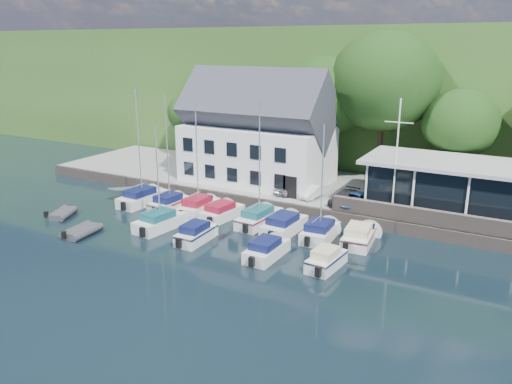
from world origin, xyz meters
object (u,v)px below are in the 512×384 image
Objects in this scene: flagpole at (396,157)px; boat_r1_7 at (359,234)px; car_dgrey at (344,198)px; boat_r2_2 at (196,232)px; car_white at (313,191)px; boat_r2_1 at (157,172)px; club_pavilion at (446,185)px; car_blue at (355,199)px; boat_r2_4 at (326,258)px; boat_r1_4 at (259,170)px; harbor_building at (257,137)px; boat_r1_2 at (197,160)px; boat_r1_1 at (168,159)px; dinghy_1 at (81,230)px; boat_r1_6 at (322,181)px; car_silver at (287,186)px; dinghy_0 at (63,212)px; boat_r2_3 at (267,248)px; boat_r1_5 at (284,223)px; boat_r1_0 at (139,154)px; boat_r1_3 at (222,210)px.

flagpole is 1.52× the size of boat_r1_7.
car_dgrey is 0.71× the size of boat_r2_2.
car_white is 0.35× the size of boat_r2_1.
club_pavilion reaches higher than car_blue.
car_dgrey is at bearing 174.27° from flagpole.
boat_r2_1 is 14.80m from boat_r2_4.
flagpole reaches higher than boat_r1_4.
boat_r1_4 is at bearing 174.34° from boat_r1_7.
harbor_building is 1.52× the size of boat_r1_2.
club_pavilion is at bearing 74.44° from boat_r2_4.
boat_r1_2 is at bearing 174.73° from boat_r1_7.
boat_r1_7 is at bearing 5.62° from boat_r1_1.
club_pavilion is at bearing 29.89° from dinghy_1.
boat_r1_4 is 1.02× the size of boat_r1_6.
car_silver is at bearing -171.33° from club_pavilion.
harbor_building reaches higher than dinghy_0.
boat_r1_6 is (5.52, -0.56, -0.08)m from boat_r1_4.
boat_r2_1 is 5.70m from boat_r2_2.
boat_r2_2 is at bearing -179.54° from boat_r2_3.
harbor_building reaches higher than boat_r1_5.
flagpole reaches higher than boat_r1_2.
boat_r1_0 is 20.74m from boat_r2_4.
club_pavilion is at bearing 3.48° from dinghy_0.
car_white is 12.57m from boat_r2_4.
car_blue is 16.37m from boat_r1_1.
boat_r2_4 is 1.49× the size of dinghy_1.
boat_r1_5 is 4.98m from boat_r2_3.
boat_r1_4 is (-5.17, -5.63, 3.07)m from car_dgrey.
harbor_building is 12.99m from boat_r1_5.
boat_r1_2 is (-5.39, -6.45, 3.10)m from car_silver.
car_silver reaches higher than car_blue.
flagpole reaches higher than boat_r1_7.
club_pavilion is 1.43× the size of boat_r1_4.
club_pavilion is at bearing -1.59° from harbor_building.
boat_r2_3 is at bearing -59.01° from harbor_building.
boat_r1_0 reaches higher than boat_r1_3.
boat_r1_3 is at bearing -134.51° from car_blue.
boat_r1_7 is 7.31m from boat_r2_3.
boat_r1_5 is at bearing 177.68° from boat_r1_6.
boat_r1_2 reaches higher than car_white.
boat_r1_1 reaches higher than car_white.
boat_r1_4 reaches higher than boat_r1_3.
boat_r1_2 is at bearing -140.27° from car_blue.
boat_r2_1 is at bearing -118.02° from car_white.
car_dgrey is 0.42× the size of boat_r1_6.
car_dgrey is at bearing 35.90° from dinghy_1.
boat_r1_3 is 6.64m from boat_r2_1.
club_pavilion is 8.37m from car_dgrey.
club_pavilion is at bearing 26.07° from boat_r1_1.
boat_r1_0 is (-21.44, -5.63, -0.87)m from flagpole.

